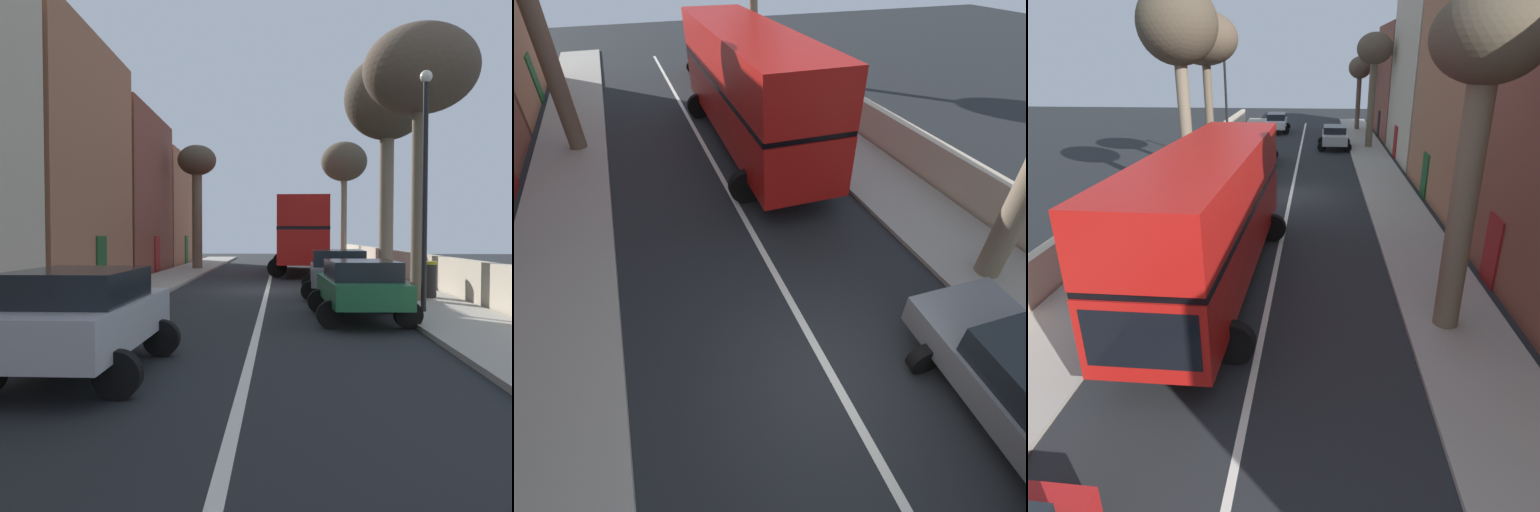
# 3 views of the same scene
# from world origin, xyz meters

# --- Properties ---
(ground_plane) EXTENTS (84.00, 84.00, 0.00)m
(ground_plane) POSITION_xyz_m (0.00, 0.00, 0.00)
(ground_plane) COLOR black
(road_centre_line) EXTENTS (0.16, 54.00, 0.01)m
(road_centre_line) POSITION_xyz_m (0.00, 0.00, 0.00)
(road_centre_line) COLOR silver
(road_centre_line) RESTS_ON ground
(sidewalk_left) EXTENTS (2.60, 60.00, 0.12)m
(sidewalk_left) POSITION_xyz_m (-4.90, 0.00, 0.06)
(sidewalk_left) COLOR #9E998E
(sidewalk_left) RESTS_ON ground
(double_decker_bus) EXTENTS (3.74, 11.21, 4.06)m
(double_decker_bus) POSITION_xyz_m (1.70, 10.26, 2.36)
(double_decker_bus) COLOR #B61512
(double_decker_bus) RESTS_ON ground
(parked_car_red_right_0) EXTENTS (2.52, 4.25, 1.66)m
(parked_car_red_right_0) POSITION_xyz_m (2.50, 20.41, 0.94)
(parked_car_red_right_0) COLOR #AD1919
(parked_car_red_right_0) RESTS_ON ground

